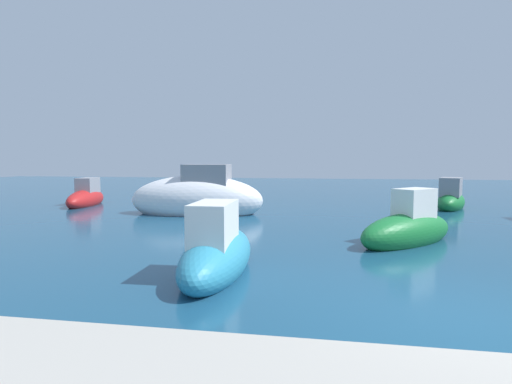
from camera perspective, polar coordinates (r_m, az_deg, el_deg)
ground at (r=6.42m, az=28.31°, el=-15.63°), size 80.00×80.00×0.00m
moored_boat_0 at (r=11.27m, az=20.43°, el=-4.81°), size 3.20×3.28×1.63m
moored_boat_2 at (r=16.31m, az=-8.14°, el=-0.86°), size 5.38×2.48×2.39m
moored_boat_3 at (r=20.72m, az=-22.58°, el=-0.70°), size 1.66×3.61×1.49m
moored_boat_4 at (r=7.88m, az=-5.43°, el=-8.44°), size 1.23×3.59×1.61m
moored_boat_5 at (r=19.75m, az=25.50°, el=-0.93°), size 2.15×3.25×1.58m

